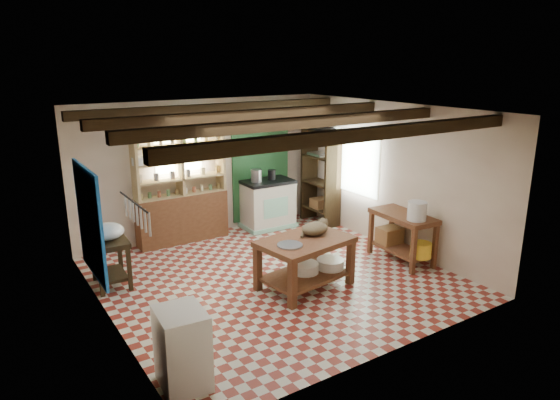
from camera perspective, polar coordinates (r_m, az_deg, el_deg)
floor at (r=7.93m, az=-0.74°, el=-8.87°), size 5.00×5.00×0.02m
ceiling at (r=7.24m, az=-0.81°, el=10.26°), size 5.00×5.00×0.02m
wall_back at (r=9.63m, az=-8.73°, el=3.62°), size 5.00×0.04×2.60m
wall_front at (r=5.63m, az=12.97°, el=-5.42°), size 5.00×0.04×2.60m
wall_left at (r=6.56m, az=-19.62°, el=-2.89°), size 0.04×5.00×2.60m
wall_right at (r=9.02m, az=12.81°, el=2.59°), size 0.04×5.00×2.60m
ceiling_beams at (r=7.26m, az=-0.81°, el=9.31°), size 5.00×3.80×0.15m
blue_wall_patch at (r=7.47m, az=-20.91°, el=-2.40°), size 0.04×1.40×1.60m
green_wall_patch at (r=10.18m, az=-2.22°, el=4.16°), size 1.30×0.04×2.30m
window_back at (r=9.35m, az=-11.58°, el=5.62°), size 0.90×0.02×0.80m
window_right at (r=9.69m, az=8.55°, el=4.31°), size 0.02×1.30×1.20m
utensil_rail at (r=5.32m, az=-16.35°, el=-1.43°), size 0.06×0.90×0.28m
pot_rack at (r=9.68m, az=-0.99°, el=9.14°), size 0.86×0.12×0.36m
shelving_unit at (r=9.30m, az=-11.28°, el=1.80°), size 1.70×0.34×2.20m
tall_rack at (r=10.25m, az=4.68°, el=2.77°), size 0.40×0.86×2.00m
work_table at (r=7.47m, az=2.85°, el=-7.22°), size 1.45×1.08×0.76m
stove at (r=10.08m, az=-1.43°, el=-0.42°), size 1.01×0.69×0.98m
prep_table at (r=7.93m, az=-18.79°, el=-6.76°), size 0.55×0.76×0.74m
white_cabinet at (r=5.45m, az=-11.12°, el=-16.32°), size 0.52×0.60×0.85m
right_counter at (r=8.65m, az=13.75°, el=-4.16°), size 0.65×1.19×0.83m
cat at (r=7.50m, az=4.01°, el=-3.27°), size 0.50×0.44×0.19m
steel_tray at (r=7.07m, az=1.13°, el=-5.17°), size 0.41×0.41×0.02m
basin_large at (r=7.58m, az=2.85°, el=-7.74°), size 0.48×0.48×0.15m
basin_small at (r=7.75m, az=5.77°, el=-7.26°), size 0.48×0.48×0.15m
kettle_left at (r=9.80m, az=-2.72°, el=2.80°), size 0.22×0.22×0.25m
kettle_right at (r=9.98m, az=-0.96°, el=2.90°), size 0.16×0.16×0.20m
enamel_bowl at (r=7.77m, az=-19.10°, el=-3.42°), size 0.50×0.50×0.24m
white_bucket at (r=8.21m, az=15.39°, el=-1.22°), size 0.32×0.32×0.30m
wicker_basket at (r=8.88m, az=12.42°, el=-3.94°), size 0.42×0.34×0.28m
yellow_tub at (r=8.38m, az=15.80°, el=-5.51°), size 0.35×0.35×0.24m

